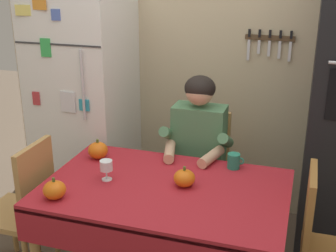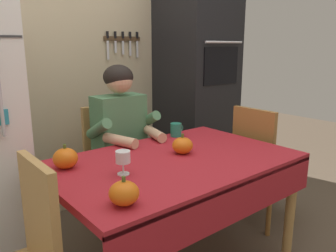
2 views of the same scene
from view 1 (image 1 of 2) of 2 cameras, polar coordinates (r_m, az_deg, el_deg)
back_wall_assembly at (r=3.56m, az=6.70°, el=9.43°), size 3.70×0.13×2.60m
refrigerator at (r=3.63m, az=-10.51°, el=2.92°), size 0.68×0.71×1.80m
dining_table at (r=2.62m, az=-0.55°, el=-9.49°), size 1.40×0.90×0.74m
chair_behind_person at (r=3.36m, az=4.35°, el=-5.35°), size 0.40×0.40×0.93m
seated_person at (r=3.10m, az=3.64°, el=-3.01°), size 0.47×0.55×1.25m
chair_left_side at (r=3.01m, az=-17.71°, el=-9.50°), size 0.40×0.40×0.93m
chair_right_side at (r=2.66m, az=19.28°, el=-14.00°), size 0.40×0.40×0.93m
coffee_mug at (r=2.83m, az=8.37°, el=-4.42°), size 0.11×0.08×0.10m
wine_glass at (r=2.66m, az=-7.85°, el=-5.11°), size 0.08×0.08×0.12m
pumpkin_large at (r=2.97m, az=-8.89°, el=-3.07°), size 0.13×0.13×0.13m
pumpkin_medium at (r=2.53m, az=-14.23°, el=-7.86°), size 0.13×0.13×0.12m
pumpkin_small at (r=2.59m, az=2.09°, el=-6.62°), size 0.12×0.12×0.12m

